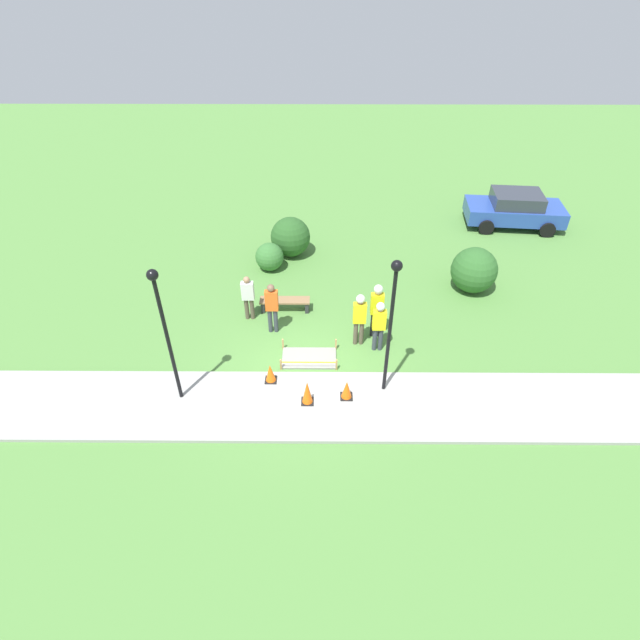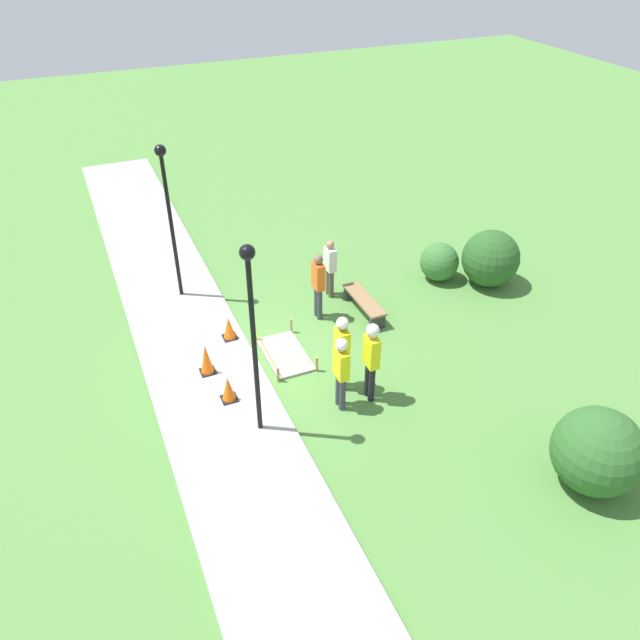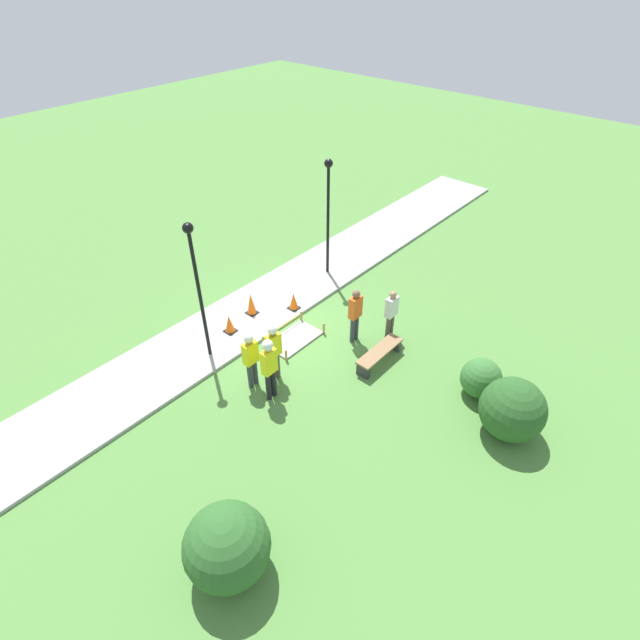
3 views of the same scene
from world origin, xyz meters
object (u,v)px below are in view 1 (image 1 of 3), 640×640
Objects in this scene: bystander_in_orange_shirt at (272,305)px; bystander_in_gray_shirt at (248,295)px; worker_supervisor at (377,306)px; traffic_cone_sidewalk_edge at (347,389)px; worker_trainee at (360,315)px; lamppost_near at (392,311)px; traffic_cone_near_patch at (270,373)px; lamppost_far at (163,320)px; traffic_cone_far_patch at (307,392)px; parked_car_blue at (515,209)px; worker_assistant at (379,322)px; park_bench at (285,303)px.

bystander_in_orange_shirt reaches higher than bystander_in_gray_shirt.
bystander_in_orange_shirt is (-3.27, 0.19, -0.14)m from worker_supervisor.
worker_trainee reaches higher than traffic_cone_sidewalk_edge.
lamppost_near reaches higher than traffic_cone_sidewalk_edge.
traffic_cone_near_patch is 0.32× the size of worker_trainee.
traffic_cone_near_patch is at bearing -72.69° from bystander_in_gray_shirt.
lamppost_far is at bearing -179.97° from traffic_cone_sidewalk_edge.
traffic_cone_far_patch is (1.07, -0.83, 0.08)m from traffic_cone_near_patch.
worker_supervisor is (1.01, 2.83, 0.78)m from traffic_cone_sidewalk_edge.
traffic_cone_far_patch is 4.42m from bystander_in_gray_shirt.
traffic_cone_far_patch is 3.09m from worker_trainee.
traffic_cone_near_patch is at bearing 163.42° from traffic_cone_sidewalk_edge.
traffic_cone_sidewalk_edge is 13.13m from parked_car_blue.
worker_supervisor reaches higher than worker_assistant.
park_bench is at bearing -140.94° from parked_car_blue.
worker_supervisor reaches higher than parked_car_blue.
lamppost_far is at bearing -133.81° from parked_car_blue.
bystander_in_orange_shirt is 0.44× the size of lamppost_far.
parked_car_blue is at bearing 37.35° from bystander_in_orange_shirt.
lamppost_far is at bearing -165.23° from traffic_cone_near_patch.
bystander_in_orange_shirt is at bearing -104.91° from park_bench.
traffic_cone_far_patch is 4.18m from lamppost_far.
park_bench is at bearing 143.97° from worker_trainee.
bystander_in_orange_shirt is at bearing -137.35° from parked_car_blue.
lamppost_far is (-5.62, -0.34, -0.03)m from lamppost_near.
worker_supervisor reaches higher than traffic_cone_near_patch.
lamppost_near reaches higher than traffic_cone_near_patch.
park_bench is 11.62m from parked_car_blue.
traffic_cone_sidewalk_edge is at bearing -53.21° from bystander_in_orange_shirt.
traffic_cone_near_patch is 3.57m from worker_assistant.
lamppost_near is at bearing -51.81° from park_bench.
worker_trainee is 10.95m from parked_car_blue.
park_bench is (-0.88, 4.36, -0.15)m from traffic_cone_far_patch.
traffic_cone_near_patch is 0.32× the size of bystander_in_orange_shirt.
traffic_cone_near_patch is 2.47m from bystander_in_orange_shirt.
park_bench is 5.46m from lamppost_near.
worker_assistant is 3.40m from bystander_in_orange_shirt.
lamppost_far is at bearing -122.08° from park_bench.
traffic_cone_sidewalk_edge is 2.56m from worker_trainee.
bystander_in_orange_shirt is at bearing 167.52° from worker_trainee.
worker_supervisor is at bearing -125.37° from parked_car_blue.
worker_trainee reaches higher than traffic_cone_near_patch.
traffic_cone_far_patch is at bearing -165.98° from lamppost_near.
traffic_cone_far_patch is 3.47m from bystander_in_orange_shirt.
park_bench is 1.03× the size of bystander_in_gray_shirt.
traffic_cone_near_patch is at bearing 174.72° from lamppost_near.
bystander_in_gray_shirt is at bearing -142.09° from parked_car_blue.
traffic_cone_near_patch is 0.35× the size of bystander_in_gray_shirt.
worker_assistant is 2.50m from lamppost_near.
bystander_in_orange_shirt is (-3.28, 0.88, -0.02)m from worker_assistant.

